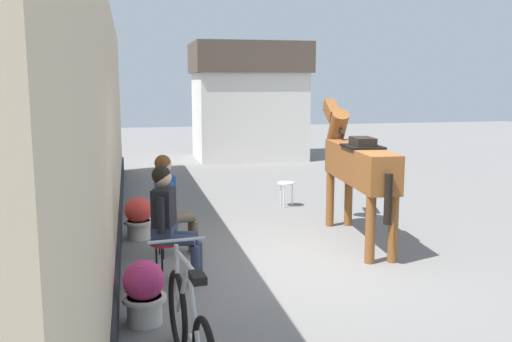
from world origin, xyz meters
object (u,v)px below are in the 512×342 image
at_px(seated_visitor_far, 170,200).
at_px(spare_stool_white, 286,185).
at_px(seated_visitor_near, 169,218).
at_px(flower_planter_near, 144,291).
at_px(flower_planter_far, 138,217).
at_px(saddled_horse_center, 357,163).
at_px(leaning_bicycle, 190,330).

relative_size(seated_visitor_far, spare_stool_white, 3.02).
distance_m(seated_visitor_near, seated_visitor_far, 1.01).
xyz_separation_m(flower_planter_near, flower_planter_far, (0.00, 3.10, 0.00)).
bearing_deg(saddled_horse_center, flower_planter_far, 166.26).
distance_m(saddled_horse_center, spare_stool_white, 2.59).
relative_size(leaning_bicycle, spare_stool_white, 3.82).
bearing_deg(leaning_bicycle, seated_visitor_near, 89.71).
relative_size(flower_planter_far, spare_stool_white, 1.39).
distance_m(seated_visitor_near, leaning_bicycle, 2.29).
height_order(seated_visitor_near, spare_stool_white, seated_visitor_near).
height_order(leaning_bicycle, spare_stool_white, leaning_bicycle).
relative_size(seated_visitor_near, spare_stool_white, 3.02).
bearing_deg(flower_planter_near, saddled_horse_center, 36.33).
distance_m(seated_visitor_far, flower_planter_near, 2.23).
bearing_deg(seated_visitor_near, flower_planter_near, -106.46).
bearing_deg(flower_planter_far, spare_stool_white, 31.18).
height_order(seated_visitor_near, saddled_horse_center, saddled_horse_center).
bearing_deg(flower_planter_near, flower_planter_far, 89.91).
bearing_deg(seated_visitor_far, leaning_bicycle, -91.60).
xyz_separation_m(seated_visitor_near, seated_visitor_far, (0.08, 1.01, 0.00)).
distance_m(saddled_horse_center, flower_planter_near, 4.01).
distance_m(flower_planter_near, spare_stool_white, 5.53).
xyz_separation_m(saddled_horse_center, flower_planter_far, (-3.16, 0.77, -0.82)).
distance_m(seated_visitor_far, spare_stool_white, 3.56).
relative_size(seated_visitor_far, saddled_horse_center, 0.46).
xyz_separation_m(seated_visitor_near, saddled_horse_center, (2.83, 1.19, 0.38)).
relative_size(saddled_horse_center, spare_stool_white, 6.52).
xyz_separation_m(seated_visitor_far, flower_planter_far, (-0.41, 0.95, -0.44)).
height_order(seated_visitor_far, flower_planter_near, seated_visitor_far).
bearing_deg(flower_planter_near, spare_stool_white, 59.82).
distance_m(seated_visitor_far, saddled_horse_center, 2.78).
bearing_deg(flower_planter_near, seated_visitor_far, 79.01).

